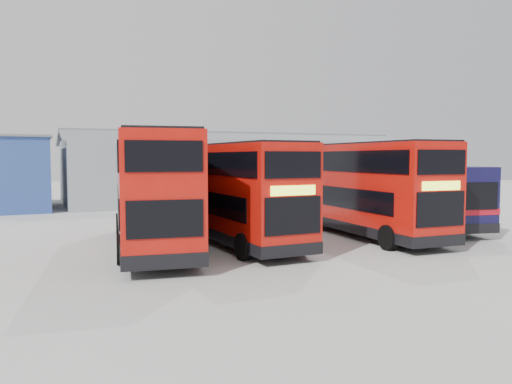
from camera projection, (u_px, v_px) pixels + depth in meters
name	position (u px, v px, depth m)	size (l,w,h in m)	color
ground_plane	(249.00, 237.00, 22.92)	(120.00, 120.00, 0.00)	#A9A9A4
maintenance_shed	(244.00, 169.00, 44.21)	(30.50, 12.00, 5.89)	#90969D
double_decker_left	(152.00, 192.00, 19.89)	(4.10, 11.11, 4.60)	#B8110A
double_decker_centre	(234.00, 194.00, 21.21)	(2.81, 10.11, 4.24)	#B8110A
double_decker_right	(364.00, 190.00, 23.24)	(2.98, 10.35, 4.33)	#B8110A
single_decker_blue	(404.00, 195.00, 27.28)	(5.12, 12.24, 3.24)	#0C0F35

